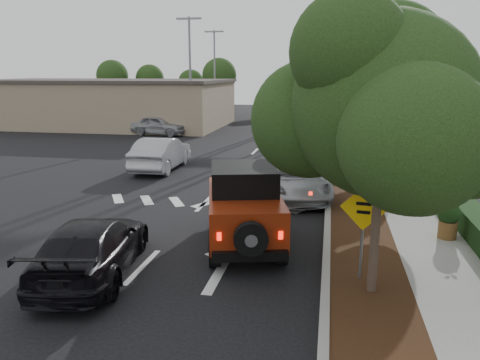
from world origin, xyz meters
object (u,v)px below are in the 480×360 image
(speed_hump_sign, at_px, (363,220))
(black_suv_oncoming, at_px, (92,247))
(red_jeep, at_px, (244,205))
(silver_suv_ahead, at_px, (293,180))

(speed_hump_sign, bearing_deg, black_suv_oncoming, -166.58)
(red_jeep, xyz_separation_m, silver_suv_ahead, (0.97, 5.43, -0.46))
(silver_suv_ahead, relative_size, black_suv_oncoming, 1.03)
(silver_suv_ahead, height_order, black_suv_oncoming, black_suv_oncoming)
(red_jeep, bearing_deg, black_suv_oncoming, -153.95)
(silver_suv_ahead, distance_m, black_suv_oncoming, 9.20)
(black_suv_oncoming, height_order, speed_hump_sign, speed_hump_sign)
(black_suv_oncoming, xyz_separation_m, speed_hump_sign, (6.38, 0.69, 0.87))
(silver_suv_ahead, xyz_separation_m, speed_hump_sign, (2.18, -7.50, 0.88))
(red_jeep, relative_size, speed_hump_sign, 2.04)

